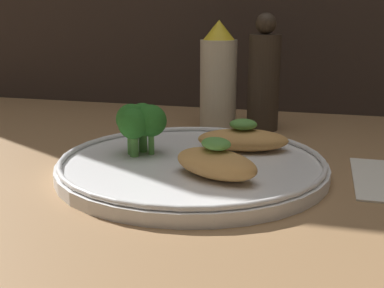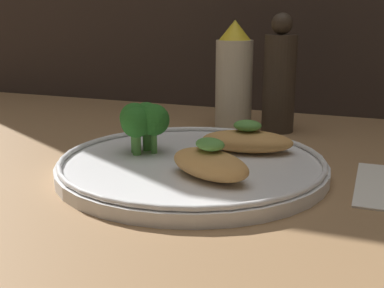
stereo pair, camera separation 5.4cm
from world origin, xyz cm
name	(u,v)px [view 1 (the left image)]	position (x,y,z in cm)	size (l,w,h in cm)	color
ground_plane	(192,177)	(0.00, 0.00, -0.50)	(180.00, 180.00, 1.00)	#936D47
plate	(192,164)	(0.00, 0.00, 0.99)	(30.76, 30.76, 2.00)	white
grilled_meat_front	(216,162)	(3.87, -4.99, 3.03)	(10.74, 8.41, 4.22)	tan
grilled_meat_middle	(243,139)	(4.83, 6.15, 2.82)	(11.83, 7.18, 3.91)	tan
broccoli_bunch	(140,121)	(-6.70, 1.21, 5.37)	(5.99, 5.82, 6.09)	#569942
sauce_bottle	(218,77)	(-2.17, 23.91, 8.06)	(5.80, 5.80, 16.85)	beige
pepper_grinder	(264,78)	(5.02, 23.91, 8.11)	(4.91, 4.91, 17.90)	#382D23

